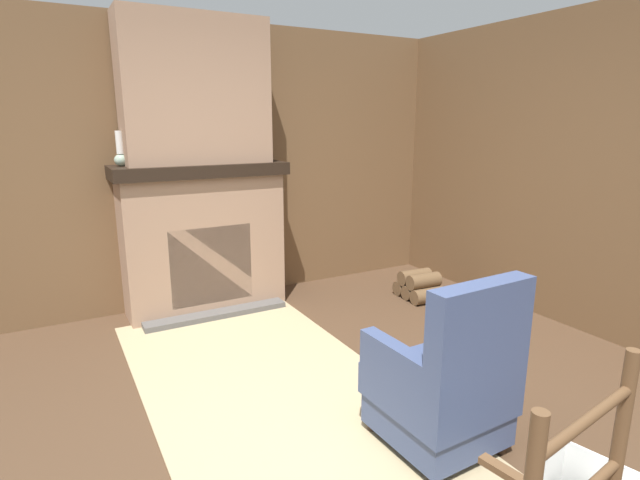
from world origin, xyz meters
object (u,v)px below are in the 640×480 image
object	(u,v)px
armchair	(444,386)
storage_case	(259,153)
firewood_stack	(419,286)
oil_lamp_vase	(121,154)
decorative_plate_on_mantel	(195,149)

from	to	relation	value
armchair	storage_case	bearing A→B (deg)	-3.40
firewood_stack	storage_case	world-z (taller)	storage_case
oil_lamp_vase	decorative_plate_on_mantel	size ratio (longest dim) A/B	1.12
storage_case	decorative_plate_on_mantel	distance (m)	0.61
armchair	firewood_stack	bearing A→B (deg)	-38.65
firewood_stack	oil_lamp_vase	size ratio (longest dim) A/B	1.62
firewood_stack	decorative_plate_on_mantel	world-z (taller)	decorative_plate_on_mantel
armchair	oil_lamp_vase	world-z (taller)	oil_lamp_vase
storage_case	decorative_plate_on_mantel	bearing A→B (deg)	-91.91
firewood_stack	decorative_plate_on_mantel	xyz separation A→B (m)	(-0.84, -1.94, 1.36)
decorative_plate_on_mantel	oil_lamp_vase	bearing A→B (deg)	-88.18
storage_case	oil_lamp_vase	bearing A→B (deg)	-90.01
storage_case	firewood_stack	bearing A→B (deg)	58.51
oil_lamp_vase	firewood_stack	bearing A→B (deg)	72.31
armchair	decorative_plate_on_mantel	xyz separation A→B (m)	(-2.73, -0.52, 1.12)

